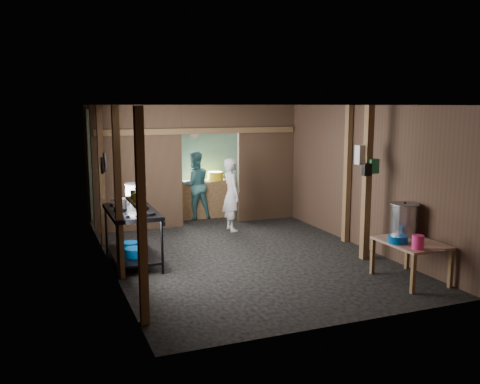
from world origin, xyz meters
name	(u,v)px	position (x,y,z in m)	size (l,w,h in m)	color
floor	(236,250)	(0.00, 0.00, 0.00)	(4.50, 7.00, 0.00)	black
ceiling	(236,105)	(0.00, 0.00, 2.60)	(4.50, 7.00, 0.00)	#4A4541
wall_back	(183,160)	(0.00, 3.50, 1.30)	(4.50, 0.00, 2.60)	#442D21
wall_front	(344,219)	(0.00, -3.50, 1.30)	(4.50, 0.00, 2.60)	#442D21
wall_left	(106,186)	(-2.25, 0.00, 1.30)	(0.00, 7.00, 2.60)	#442D21
wall_right	(345,173)	(2.25, 0.00, 1.30)	(0.00, 7.00, 2.60)	#442D21
partition_left	(138,168)	(-1.32, 2.20, 1.30)	(1.85, 0.10, 2.60)	brown
partition_right	(266,163)	(1.57, 2.20, 1.30)	(1.35, 0.10, 2.60)	brown
partition_header	(210,119)	(0.25, 2.20, 2.30)	(1.30, 0.10, 0.60)	brown
turquoise_panel	(184,162)	(0.00, 3.44, 1.25)	(4.40, 0.06, 2.50)	#7CB4AA
back_counter	(203,199)	(0.30, 2.95, 0.42)	(1.20, 0.50, 0.85)	#936841
wall_clock	(194,135)	(0.25, 3.40, 1.90)	(0.20, 0.20, 0.03)	silver
post_left_a	(142,218)	(-2.18, -2.60, 1.30)	(0.10, 0.12, 2.60)	#936841
post_left_b	(118,194)	(-2.18, -0.80, 1.30)	(0.10, 0.12, 2.60)	#936841
post_left_c	(102,177)	(-2.18, 1.20, 1.30)	(0.10, 0.12, 2.60)	#936841
post_right	(347,175)	(2.18, -0.20, 1.30)	(0.10, 0.12, 2.60)	#936841
post_free	(367,184)	(1.85, -1.30, 1.30)	(0.12, 0.12, 2.60)	#936841
cross_beam	(200,131)	(0.00, 2.15, 2.05)	(4.40, 0.12, 0.12)	#936841
pan_lid_big	(105,162)	(-2.21, 0.40, 1.65)	(0.34, 0.34, 0.03)	gray
pan_lid_small	(102,166)	(-2.21, 0.80, 1.55)	(0.30, 0.30, 0.03)	black
wall_shelf	(136,202)	(-2.15, -2.10, 1.40)	(0.14, 0.80, 0.03)	#936841
jar_white	(140,200)	(-2.15, -2.35, 1.47)	(0.07, 0.07, 0.10)	silver
jar_yellow	(136,197)	(-2.15, -2.10, 1.47)	(0.08, 0.08, 0.10)	yellow
jar_green	(133,194)	(-2.15, -1.88, 1.47)	(0.06, 0.06, 0.10)	#227845
bag_white	(363,155)	(1.80, -1.22, 1.78)	(0.22, 0.15, 0.32)	silver
bag_green	(373,166)	(1.92, -1.36, 1.60)	(0.16, 0.12, 0.24)	#227845
bag_black	(367,170)	(1.78, -1.38, 1.55)	(0.14, 0.10, 0.20)	black
gas_range	(133,237)	(-1.88, -0.14, 0.46)	(0.79, 1.54, 0.91)	black
prep_table	(410,261)	(1.83, -2.50, 0.30)	(0.74, 1.02, 0.60)	tan
stove_pot_large	(136,194)	(-1.71, 0.39, 1.08)	(0.37, 0.37, 0.37)	#B9B8C3
stove_pot_med	(120,205)	(-2.05, -0.06, 0.99)	(0.23, 0.23, 0.21)	#B9B8C3
stove_saucepan	(116,202)	(-2.05, 0.37, 0.96)	(0.17, 0.17, 0.11)	#B9B8C3
frying_pan	(137,215)	(-1.88, -0.66, 0.93)	(0.28, 0.50, 0.07)	gray
blue_tub_front	(135,252)	(-1.88, -0.33, 0.25)	(0.34, 0.34, 0.14)	#054C9C
blue_tub_back	(130,246)	(-1.88, 0.14, 0.24)	(0.29, 0.29, 0.12)	#054C9C
stock_pot	(404,220)	(2.01, -2.10, 0.84)	(0.44, 0.44, 0.51)	#B9B8C3
wash_basin	(398,239)	(1.59, -2.48, 0.65)	(0.29, 0.29, 0.11)	#054C9C
pink_bucket	(418,242)	(1.64, -2.86, 0.70)	(0.17, 0.17, 0.20)	#FC2B82
knife	(434,251)	(1.78, -3.04, 0.61)	(0.30, 0.04, 0.01)	#B9B8C3
yellow_tub	(215,176)	(0.62, 2.95, 0.95)	(0.36, 0.36, 0.20)	yellow
red_cup	(193,178)	(0.07, 2.95, 0.93)	(0.13, 0.13, 0.15)	#9A3B15
cook	(232,195)	(0.46, 1.45, 0.76)	(0.55, 0.36, 1.52)	silver
worker_back	(195,185)	(0.07, 2.83, 0.78)	(0.76, 0.59, 1.56)	teal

